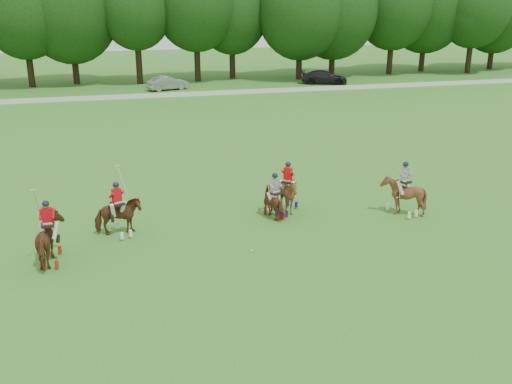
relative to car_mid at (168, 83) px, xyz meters
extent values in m
plane|color=#2A7321|center=(-2.49, -42.50, -0.71)|extent=(180.00, 180.00, 0.00)
cylinder|color=black|center=(-14.12, 5.99, 1.61)|extent=(0.70, 0.70, 4.64)
ellipsoid|color=black|center=(-14.12, 5.99, 7.23)|extent=(8.80, 8.80, 10.13)
cylinder|color=black|center=(-9.48, 7.02, 1.44)|extent=(0.70, 0.70, 4.31)
ellipsoid|color=black|center=(-9.48, 7.02, 7.60)|extent=(10.67, 10.67, 12.27)
cylinder|color=black|center=(-2.53, 5.50, 1.91)|extent=(0.70, 0.70, 5.24)
ellipsoid|color=black|center=(-2.53, 5.50, 7.55)|extent=(8.06, 8.06, 9.26)
cylinder|color=black|center=(4.13, 5.74, 1.88)|extent=(0.70, 0.70, 5.19)
ellipsoid|color=black|center=(4.13, 5.74, 8.03)|extent=(9.50, 9.50, 10.92)
cylinder|color=black|center=(8.57, 7.12, 1.53)|extent=(0.70, 0.70, 4.48)
ellipsoid|color=black|center=(8.57, 7.12, 6.99)|extent=(8.60, 8.60, 9.89)
cylinder|color=black|center=(16.04, 4.32, 1.39)|extent=(0.70, 0.70, 4.21)
ellipsoid|color=black|center=(16.04, 4.32, 7.29)|extent=(10.11, 10.11, 11.63)
cylinder|color=black|center=(20.76, 5.67, 1.32)|extent=(0.70, 0.70, 4.07)
ellipsoid|color=black|center=(20.76, 5.67, 7.28)|extent=(10.46, 10.46, 12.03)
cylinder|color=black|center=(28.67, 5.88, 1.68)|extent=(0.70, 0.70, 4.79)
ellipsoid|color=black|center=(28.67, 5.88, 7.63)|extent=(9.47, 9.47, 10.89)
cylinder|color=black|center=(34.10, 7.42, 1.51)|extent=(0.70, 0.70, 4.44)
ellipsoid|color=black|center=(34.10, 7.42, 7.80)|extent=(10.84, 10.84, 12.47)
cylinder|color=black|center=(38.92, 4.24, 1.72)|extent=(0.70, 0.70, 4.86)
ellipsoid|color=black|center=(38.92, 4.24, 7.50)|extent=(8.94, 8.94, 10.28)
cylinder|color=black|center=(44.36, 7.23, 1.23)|extent=(0.70, 0.70, 3.90)
ellipsoid|color=black|center=(44.36, 7.23, 6.67)|extent=(9.29, 9.29, 10.68)
cube|color=white|center=(-2.49, -4.50, -0.49)|extent=(120.00, 0.10, 0.44)
imported|color=gray|center=(0.00, 0.00, 0.00)|extent=(4.59, 2.77, 1.43)
imported|color=black|center=(17.63, 0.00, 0.03)|extent=(5.54, 3.71, 1.49)
imported|color=#533216|center=(-8.75, -40.29, 0.17)|extent=(1.01, 2.13, 1.78)
cube|color=black|center=(-8.75, -40.29, 0.83)|extent=(0.45, 0.57, 0.08)
cylinder|color=tan|center=(-9.05, -40.28, 1.75)|extent=(0.05, 0.77, 1.08)
imported|color=#533216|center=(-6.23, -38.28, 0.10)|extent=(2.04, 1.92, 1.62)
cube|color=black|center=(-6.23, -38.28, 0.69)|extent=(0.63, 0.69, 0.08)
cylinder|color=tan|center=(-5.95, -38.16, 1.61)|extent=(0.35, 0.71, 1.08)
imported|color=#533216|center=(1.33, -37.58, 0.16)|extent=(2.09, 2.12, 1.75)
cube|color=black|center=(1.33, -37.58, 0.80)|extent=(0.69, 0.71, 0.08)
cylinder|color=tan|center=(1.57, -37.77, 0.72)|extent=(0.15, 0.18, 1.29)
imported|color=#533216|center=(0.61, -37.94, -0.04)|extent=(1.24, 1.74, 1.34)
cube|color=black|center=(0.61, -37.94, 0.45)|extent=(0.61, 0.68, 0.08)
cylinder|color=tan|center=(0.33, -38.05, 0.37)|extent=(0.10, 0.21, 1.29)
imported|color=#533216|center=(6.35, -39.07, 0.19)|extent=(1.90, 2.02, 1.81)
cube|color=black|center=(6.35, -39.07, 0.86)|extent=(0.59, 0.67, 0.08)
cylinder|color=tan|center=(6.07, -39.16, 0.78)|extent=(0.09, 0.21, 1.29)
sphere|color=white|center=(-1.30, -41.25, -0.67)|extent=(0.09, 0.09, 0.09)
camera|label=1|loc=(-6.25, -60.95, 8.78)|focal=40.00mm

